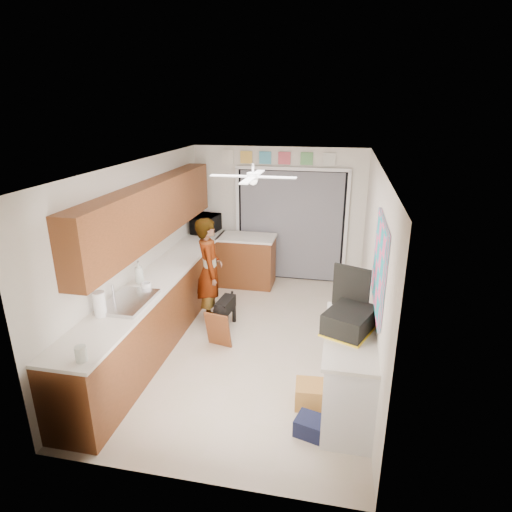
{
  "coord_description": "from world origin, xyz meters",
  "views": [
    {
      "loc": [
        1.15,
        -5.28,
        3.2
      ],
      "look_at": [
        0.0,
        0.4,
        1.15
      ],
      "focal_mm": 30.0,
      "sensor_mm": 36.0,
      "label": 1
    }
  ],
  "objects_px": {
    "navy_crate": "(311,426)",
    "cup": "(146,287)",
    "soap_bottle": "(139,272)",
    "cardboard_box": "(314,395)",
    "suitcase": "(350,320)",
    "paper_towel_roll": "(100,304)",
    "man": "(209,271)",
    "microwave": "(206,224)",
    "dog": "(225,311)"
  },
  "relations": [
    {
      "from": "navy_crate",
      "to": "cup",
      "type": "bearing_deg",
      "value": 154.03
    },
    {
      "from": "soap_bottle",
      "to": "navy_crate",
      "type": "height_order",
      "value": "soap_bottle"
    },
    {
      "from": "soap_bottle",
      "to": "cardboard_box",
      "type": "xyz_separation_m",
      "value": [
        2.44,
        -0.84,
        -0.96
      ]
    },
    {
      "from": "soap_bottle",
      "to": "suitcase",
      "type": "xyz_separation_m",
      "value": [
        2.76,
        -0.76,
        -0.04
      ]
    },
    {
      "from": "cardboard_box",
      "to": "navy_crate",
      "type": "relative_size",
      "value": 1.39
    },
    {
      "from": "soap_bottle",
      "to": "cardboard_box",
      "type": "height_order",
      "value": "soap_bottle"
    },
    {
      "from": "paper_towel_roll",
      "to": "cardboard_box",
      "type": "bearing_deg",
      "value": 3.15
    },
    {
      "from": "man",
      "to": "navy_crate",
      "type": "bearing_deg",
      "value": -161.62
    },
    {
      "from": "microwave",
      "to": "paper_towel_roll",
      "type": "xyz_separation_m",
      "value": [
        -0.14,
        -3.48,
        -0.01
      ]
    },
    {
      "from": "dog",
      "to": "suitcase",
      "type": "bearing_deg",
      "value": -33.91
    },
    {
      "from": "soap_bottle",
      "to": "dog",
      "type": "xyz_separation_m",
      "value": [
        0.97,
        0.74,
        -0.85
      ]
    },
    {
      "from": "soap_bottle",
      "to": "dog",
      "type": "relative_size",
      "value": 0.49
    },
    {
      "from": "cup",
      "to": "soap_bottle",
      "type": "bearing_deg",
      "value": 132.74
    },
    {
      "from": "microwave",
      "to": "soap_bottle",
      "type": "height_order",
      "value": "microwave"
    },
    {
      "from": "cup",
      "to": "paper_towel_roll",
      "type": "relative_size",
      "value": 0.45
    },
    {
      "from": "suitcase",
      "to": "navy_crate",
      "type": "distance_m",
      "value": 1.15
    },
    {
      "from": "navy_crate",
      "to": "dog",
      "type": "xyz_separation_m",
      "value": [
        -1.46,
        2.04,
        0.15
      ]
    },
    {
      "from": "microwave",
      "to": "soap_bottle",
      "type": "relative_size",
      "value": 1.86
    },
    {
      "from": "paper_towel_roll",
      "to": "cardboard_box",
      "type": "xyz_separation_m",
      "value": [
        2.44,
        0.13,
        -0.95
      ]
    },
    {
      "from": "soap_bottle",
      "to": "suitcase",
      "type": "height_order",
      "value": "soap_bottle"
    },
    {
      "from": "man",
      "to": "cardboard_box",
      "type": "bearing_deg",
      "value": -154.78
    },
    {
      "from": "cup",
      "to": "paper_towel_roll",
      "type": "bearing_deg",
      "value": -104.5
    },
    {
      "from": "cup",
      "to": "suitcase",
      "type": "bearing_deg",
      "value": -12.07
    },
    {
      "from": "cardboard_box",
      "to": "paper_towel_roll",
      "type": "bearing_deg",
      "value": -176.85
    },
    {
      "from": "dog",
      "to": "microwave",
      "type": "bearing_deg",
      "value": 121.6
    },
    {
      "from": "cup",
      "to": "paper_towel_roll",
      "type": "xyz_separation_m",
      "value": [
        -0.2,
        -0.76,
        0.09
      ]
    },
    {
      "from": "cup",
      "to": "dog",
      "type": "relative_size",
      "value": 0.21
    },
    {
      "from": "cup",
      "to": "navy_crate",
      "type": "distance_m",
      "value": 2.65
    },
    {
      "from": "cardboard_box",
      "to": "microwave",
      "type": "bearing_deg",
      "value": 124.55
    },
    {
      "from": "microwave",
      "to": "man",
      "type": "bearing_deg",
      "value": -152.67
    },
    {
      "from": "soap_bottle",
      "to": "suitcase",
      "type": "bearing_deg",
      "value": -15.36
    },
    {
      "from": "suitcase",
      "to": "paper_towel_roll",
      "type": "bearing_deg",
      "value": -152.36
    },
    {
      "from": "soap_bottle",
      "to": "paper_towel_roll",
      "type": "bearing_deg",
      "value": -90.24
    },
    {
      "from": "soap_bottle",
      "to": "navy_crate",
      "type": "xyz_separation_m",
      "value": [
        2.44,
        -1.3,
        -1.0
      ]
    },
    {
      "from": "cardboard_box",
      "to": "dog",
      "type": "bearing_deg",
      "value": 132.77
    },
    {
      "from": "microwave",
      "to": "soap_bottle",
      "type": "bearing_deg",
      "value": -174.84
    },
    {
      "from": "microwave",
      "to": "navy_crate",
      "type": "distance_m",
      "value": 4.56
    },
    {
      "from": "dog",
      "to": "soap_bottle",
      "type": "bearing_deg",
      "value": -136.48
    },
    {
      "from": "microwave",
      "to": "man",
      "type": "distance_m",
      "value": 1.76
    },
    {
      "from": "cardboard_box",
      "to": "man",
      "type": "distance_m",
      "value": 2.52
    },
    {
      "from": "soap_bottle",
      "to": "man",
      "type": "distance_m",
      "value": 1.14
    },
    {
      "from": "microwave",
      "to": "soap_bottle",
      "type": "xyz_separation_m",
      "value": [
        -0.13,
        -2.5,
        -0.0
      ]
    },
    {
      "from": "microwave",
      "to": "suitcase",
      "type": "bearing_deg",
      "value": -133.0
    },
    {
      "from": "paper_towel_roll",
      "to": "dog",
      "type": "relative_size",
      "value": 0.46
    },
    {
      "from": "suitcase",
      "to": "cardboard_box",
      "type": "height_order",
      "value": "suitcase"
    },
    {
      "from": "man",
      "to": "soap_bottle",
      "type": "bearing_deg",
      "value": 120.32
    },
    {
      "from": "soap_bottle",
      "to": "man",
      "type": "height_order",
      "value": "man"
    },
    {
      "from": "man",
      "to": "dog",
      "type": "xyz_separation_m",
      "value": [
        0.27,
        -0.12,
        -0.58
      ]
    },
    {
      "from": "cardboard_box",
      "to": "navy_crate",
      "type": "distance_m",
      "value": 0.46
    },
    {
      "from": "soap_bottle",
      "to": "suitcase",
      "type": "relative_size",
      "value": 0.55
    }
  ]
}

